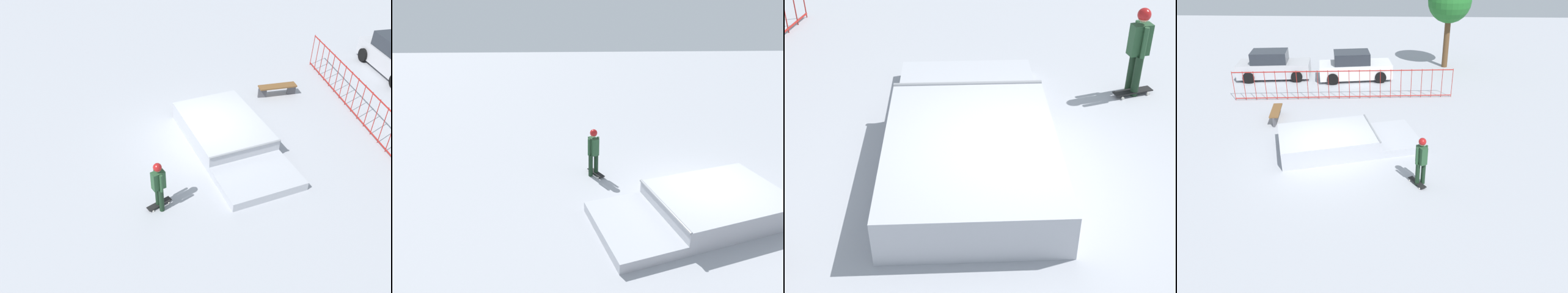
% 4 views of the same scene
% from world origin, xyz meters
% --- Properties ---
extents(ground_plane, '(60.00, 60.00, 0.00)m').
position_xyz_m(ground_plane, '(0.00, 0.00, 0.00)').
color(ground_plane, '#A8AAB2').
extents(skate_ramp, '(5.91, 4.01, 0.74)m').
position_xyz_m(skate_ramp, '(0.32, 0.87, 0.32)').
color(skate_ramp, '#B0B3BB').
rests_on(skate_ramp, ground).
extents(skater, '(0.40, 0.44, 1.73)m').
position_xyz_m(skater, '(3.29, -1.64, 1.01)').
color(skater, black).
rests_on(skater, ground).
extents(skateboard, '(0.60, 0.78, 0.09)m').
position_xyz_m(skateboard, '(3.20, -1.67, 0.08)').
color(skateboard, black).
rests_on(skateboard, ground).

